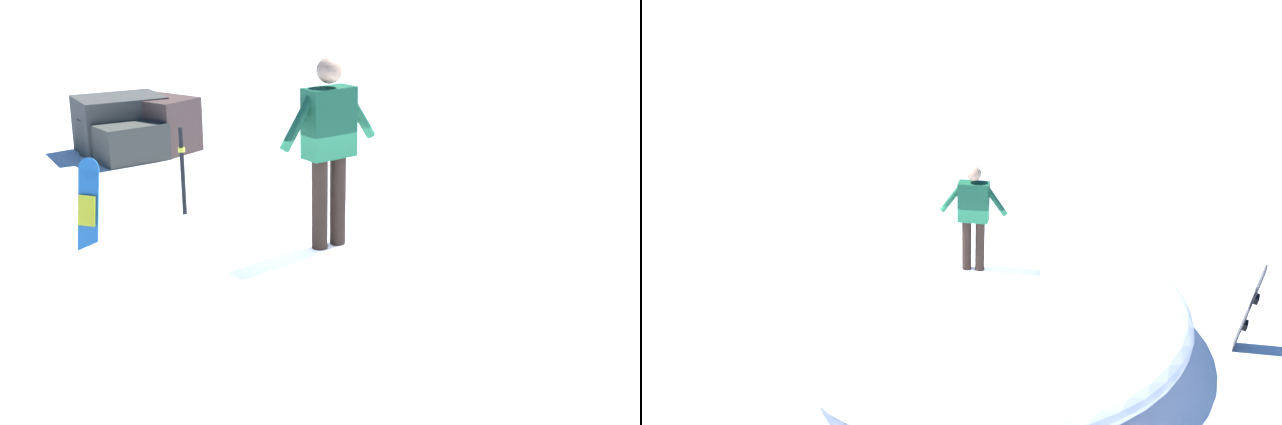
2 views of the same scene
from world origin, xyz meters
TOP-DOWN VIEW (x-y plane):
  - ground at (0.00, 0.00)m, footprint 240.00×240.00m
  - snow_mound at (-0.24, -0.02)m, footprint 7.86×7.52m
  - snowboarder_standing at (-0.05, -0.23)m, footprint 0.66×0.87m
  - snowboard_primary_upright at (2.45, 2.55)m, footprint 0.39×0.36m
  - backpack_near at (2.62, 0.59)m, footprint 0.31×0.63m
  - trail_marker_pole at (3.94, 1.61)m, footprint 0.10×0.10m
  - rock_outcrop at (9.52, 3.41)m, footprint 2.57×2.75m

SIDE VIEW (x-z plane):
  - ground at x=0.00m, z-range 0.00..0.00m
  - backpack_near at x=2.62m, z-range 0.00..0.33m
  - rock_outcrop at x=9.52m, z-range -0.05..1.09m
  - snow_mound at x=-0.24m, z-range 0.00..1.49m
  - snowboard_primary_upright at x=2.45m, z-range 0.03..1.67m
  - trail_marker_pole at x=3.94m, z-range 0.05..1.75m
  - snowboarder_standing at x=-0.05m, z-range 1.61..3.26m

